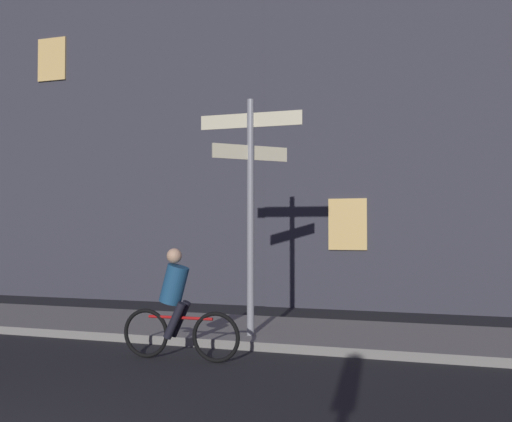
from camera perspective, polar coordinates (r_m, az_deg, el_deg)
The scene contains 4 objects.
sidewalk_kerb at distance 11.11m, azimuth -2.60°, elevation -11.14°, with size 40.00×2.72×0.14m, color gray.
signpost at distance 9.99m, azimuth -0.52°, elevation 1.72°, with size 1.78×0.99×3.91m.
cyclist at distance 8.89m, azimuth -7.47°, elevation -9.08°, with size 1.82×0.33×1.61m.
building_left_block at distance 21.09m, azimuth -9.04°, elevation 16.45°, with size 11.48×7.45×16.91m.
Camera 1 is at (3.93, -3.21, 1.89)m, focal length 42.29 mm.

